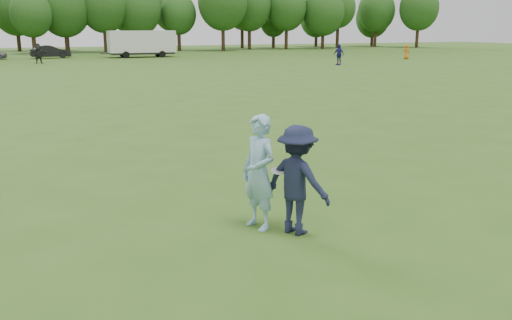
# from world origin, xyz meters

# --- Properties ---
(ground) EXTENTS (200.00, 200.00, 0.00)m
(ground) POSITION_xyz_m (0.00, 0.00, 0.00)
(ground) COLOR #335618
(ground) RESTS_ON ground
(thrower) EXTENTS (0.71, 0.89, 2.12)m
(thrower) POSITION_xyz_m (0.30, 0.18, 1.06)
(thrower) COLOR #84B3CD
(thrower) RESTS_ON ground
(defender) EXTENTS (1.26, 1.47, 1.98)m
(defender) POSITION_xyz_m (0.83, -0.32, 0.99)
(defender) COLOR #191E38
(defender) RESTS_ON ground
(player_far_b) EXTENTS (0.89, 1.28, 2.01)m
(player_far_b) POSITION_xyz_m (25.18, 37.76, 1.01)
(player_far_b) COLOR navy
(player_far_b) RESTS_ON ground
(player_far_c) EXTENTS (0.90, 0.66, 1.69)m
(player_far_c) POSITION_xyz_m (37.59, 43.15, 0.85)
(player_far_c) COLOR #C66A17
(player_far_c) RESTS_ON ground
(player_far_d) EXTENTS (1.91, 0.74, 2.02)m
(player_far_d) POSITION_xyz_m (-1.78, 51.70, 1.01)
(player_far_d) COLOR black
(player_far_d) RESTS_ON ground
(car_f) EXTENTS (4.65, 1.79, 1.51)m
(car_f) POSITION_xyz_m (-0.15, 61.42, 0.75)
(car_f) COLOR black
(car_f) RESTS_ON ground
(field_cone) EXTENTS (0.28, 0.28, 0.30)m
(field_cone) POSITION_xyz_m (25.53, 38.62, 0.15)
(field_cone) COLOR #DD490B
(field_cone) RESTS_ON ground
(disc_in_play) EXTENTS (0.31, 0.31, 0.09)m
(disc_in_play) POSITION_xyz_m (0.55, -0.12, 1.14)
(disc_in_play) COLOR white
(disc_in_play) RESTS_ON ground
(cargo_trailer) EXTENTS (9.00, 2.75, 3.20)m
(cargo_trailer) POSITION_xyz_m (10.34, 59.26, 1.78)
(cargo_trailer) COLOR silver
(cargo_trailer) RESTS_ON ground
(treeline) EXTENTS (130.35, 18.39, 11.74)m
(treeline) POSITION_xyz_m (2.81, 76.90, 6.26)
(treeline) COLOR #332114
(treeline) RESTS_ON ground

